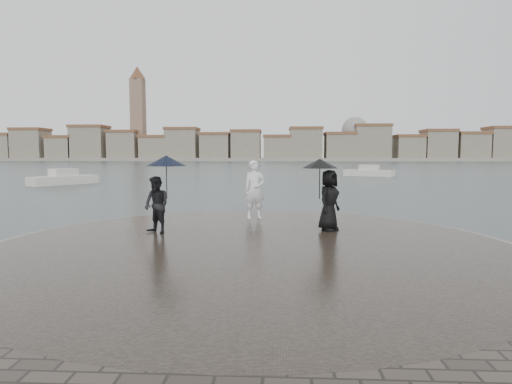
{
  "coord_description": "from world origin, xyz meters",
  "views": [
    {
      "loc": [
        0.58,
        -6.24,
        2.41
      ],
      "look_at": [
        0.0,
        4.8,
        1.45
      ],
      "focal_mm": 30.0,
      "sensor_mm": 36.0,
      "label": 1
    }
  ],
  "objects": [
    {
      "name": "ground",
      "position": [
        0.0,
        0.0,
        0.0
      ],
      "size": [
        400.0,
        400.0,
        0.0
      ],
      "primitive_type": "plane",
      "color": "#2B3835",
      "rests_on": "ground"
    },
    {
      "name": "kerb_ring",
      "position": [
        0.0,
        3.5,
        0.16
      ],
      "size": [
        12.5,
        12.5,
        0.32
      ],
      "primitive_type": "cylinder",
      "color": "gray",
      "rests_on": "ground"
    },
    {
      "name": "quay_tip",
      "position": [
        0.0,
        3.5,
        0.18
      ],
      "size": [
        11.9,
        11.9,
        0.36
      ],
      "primitive_type": "cylinder",
      "color": "#2D261E",
      "rests_on": "ground"
    },
    {
      "name": "statue",
      "position": [
        -0.19,
        7.47,
        1.3
      ],
      "size": [
        0.79,
        0.64,
        1.88
      ],
      "primitive_type": "imported",
      "rotation": [
        0.0,
        0.0,
        0.31
      ],
      "color": "white",
      "rests_on": "quay_tip"
    },
    {
      "name": "visitor_left",
      "position": [
        -2.52,
        4.74,
        1.49
      ],
      "size": [
        1.23,
        1.06,
        2.04
      ],
      "color": "black",
      "rests_on": "quay_tip"
    },
    {
      "name": "visitor_right",
      "position": [
        1.88,
        5.39,
        1.46
      ],
      "size": [
        1.2,
        1.09,
        1.95
      ],
      "color": "black",
      "rests_on": "quay_tip"
    },
    {
      "name": "far_skyline",
      "position": [
        -6.29,
        160.71,
        5.61
      ],
      "size": [
        260.0,
        20.0,
        37.0
      ],
      "color": "gray",
      "rests_on": "ground"
    },
    {
      "name": "boats",
      "position": [
        -3.03,
        35.27,
        0.38
      ],
      "size": [
        32.61,
        20.08,
        1.5
      ],
      "color": "silver",
      "rests_on": "ground"
    }
  ]
}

